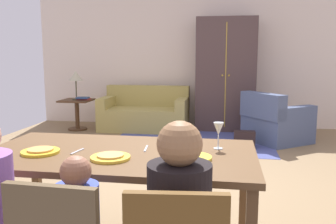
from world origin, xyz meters
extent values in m
cube|color=olive|center=(0.00, 0.45, -0.01)|extent=(6.82, 6.09, 0.02)
cube|color=beige|center=(0.00, 3.54, 1.35)|extent=(6.82, 0.10, 2.70)
cube|color=brown|center=(-0.23, -1.50, 0.74)|extent=(1.83, 0.97, 0.04)
cube|color=brown|center=(-1.09, -1.08, 0.36)|extent=(0.06, 0.06, 0.72)
cube|color=brown|center=(0.62, -1.08, 0.36)|extent=(0.06, 0.06, 0.72)
cylinder|color=yellow|center=(-0.74, -1.62, 0.77)|extent=(0.25, 0.25, 0.02)
cylinder|color=#E39A49|center=(-0.74, -1.62, 0.78)|extent=(0.17, 0.17, 0.01)
cylinder|color=yellow|center=(-0.23, -1.68, 0.77)|extent=(0.25, 0.25, 0.02)
cylinder|color=#DEA852|center=(-0.23, -1.68, 0.78)|extent=(0.17, 0.17, 0.01)
cylinder|color=yellow|center=(0.27, -1.60, 0.77)|extent=(0.25, 0.25, 0.02)
cylinder|color=silver|center=(0.42, -1.32, 0.76)|extent=(0.06, 0.06, 0.01)
cylinder|color=silver|center=(0.42, -1.32, 0.81)|extent=(0.01, 0.01, 0.09)
cone|color=silver|center=(0.42, -1.32, 0.90)|extent=(0.07, 0.07, 0.09)
cube|color=silver|center=(-0.51, -1.55, 0.76)|extent=(0.04, 0.15, 0.01)
cube|color=silver|center=(-0.07, -1.40, 0.76)|extent=(0.03, 0.17, 0.01)
cylinder|color=#3E51BB|center=(-0.23, -2.21, 0.62)|extent=(0.22, 0.22, 0.33)
sphere|color=#A3684D|center=(-0.23, -2.21, 0.85)|extent=(0.15, 0.15, 0.15)
cylinder|color=black|center=(0.27, -2.21, 0.68)|extent=(0.30, 0.30, 0.46)
sphere|color=#9D6D45|center=(0.27, -2.21, 1.00)|extent=(0.21, 0.21, 0.21)
cube|color=#48508C|center=(-0.08, 2.07, 0.00)|extent=(2.60, 1.80, 0.01)
cube|color=tan|center=(-1.07, 2.87, 0.21)|extent=(1.64, 0.84, 0.42)
cube|color=tan|center=(-1.07, 3.21, 0.62)|extent=(1.64, 0.20, 0.40)
cube|color=tan|center=(-1.80, 2.87, 0.52)|extent=(0.18, 0.84, 0.20)
cube|color=tan|center=(-0.34, 2.87, 0.52)|extent=(0.18, 0.84, 0.20)
cube|color=#4C5979|center=(1.31, 2.27, 0.21)|extent=(1.18, 1.19, 0.42)
cube|color=#4C5979|center=(1.04, 2.06, 0.62)|extent=(0.67, 0.80, 0.40)
cube|color=#4C5979|center=(1.52, 2.00, 0.52)|extent=(0.78, 0.65, 0.20)
cube|color=#4C5979|center=(1.11, 2.53, 0.52)|extent=(0.78, 0.65, 0.20)
cube|color=#4B3734|center=(0.45, 3.15, 1.05)|extent=(1.10, 0.56, 2.10)
cube|color=gold|center=(0.45, 2.87, 1.05)|extent=(0.02, 0.01, 1.89)
sphere|color=gold|center=(0.39, 2.86, 1.05)|extent=(0.04, 0.04, 0.04)
sphere|color=gold|center=(0.51, 2.86, 1.05)|extent=(0.04, 0.04, 0.04)
cube|color=#4E311B|center=(-2.33, 2.67, 0.56)|extent=(0.56, 0.56, 0.03)
cylinder|color=#4E311B|center=(-2.33, 2.67, 0.27)|extent=(0.08, 0.08, 0.55)
cylinder|color=#4E311B|center=(-2.33, 2.67, 0.01)|extent=(0.36, 0.36, 0.03)
cylinder|color=#4B472F|center=(-2.33, 2.67, 0.59)|extent=(0.16, 0.16, 0.02)
cylinder|color=#4B472F|center=(-2.33, 2.67, 0.77)|extent=(0.02, 0.02, 0.34)
cone|color=#C0B994|center=(-2.33, 2.67, 1.03)|extent=(0.26, 0.26, 0.18)
cube|color=#A1302F|center=(-2.19, 2.66, 0.59)|extent=(0.22, 0.16, 0.03)
cube|color=navy|center=(-2.19, 2.62, 0.62)|extent=(0.22, 0.16, 0.03)
cube|color=black|center=(0.76, 1.77, 0.13)|extent=(0.32, 0.16, 0.26)
camera|label=1|loc=(0.47, -3.79, 1.40)|focal=38.75mm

